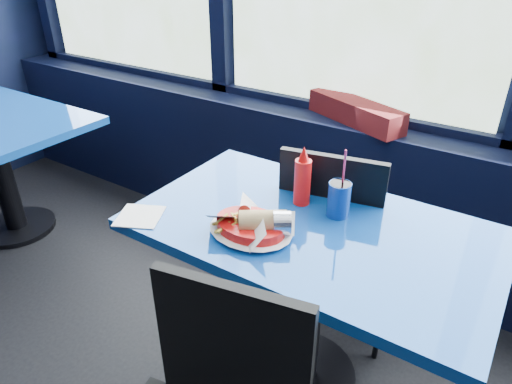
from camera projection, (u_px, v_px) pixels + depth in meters
name	position (u px, v px, depth m)	size (l,w,h in m)	color
window_sill	(332.00, 188.00, 2.48)	(5.00, 0.26, 0.80)	black
near_table	(309.00, 268.00, 1.61)	(1.20, 0.70, 0.75)	black
chair_near_back	(343.00, 234.00, 1.87)	(0.49, 0.49, 0.92)	black
planter_box	(355.00, 111.00, 2.21)	(0.54, 0.13, 0.11)	maroon
food_basket	(252.00, 225.00, 1.46)	(0.28, 0.27, 0.09)	red
ketchup_bottle	(303.00, 179.00, 1.60)	(0.06, 0.06, 0.22)	red
soda_cup	(339.00, 199.00, 1.55)	(0.08, 0.08, 0.26)	navy
napkin	(140.00, 216.00, 1.57)	(0.15, 0.15, 0.00)	white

